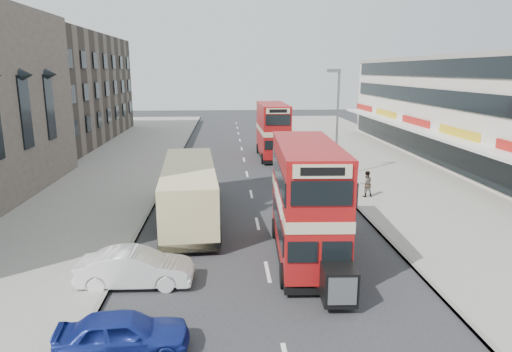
# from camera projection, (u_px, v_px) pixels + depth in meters

# --- Properties ---
(ground) EXTENTS (160.00, 160.00, 0.00)m
(ground) POSITION_uv_depth(u_px,v_px,m) (273.00, 295.00, 16.63)
(ground) COLOR #28282B
(ground) RESTS_ON ground
(road_surface) EXTENTS (12.00, 90.00, 0.01)m
(road_surface) POSITION_uv_depth(u_px,v_px,m) (247.00, 174.00, 36.07)
(road_surface) COLOR #28282B
(road_surface) RESTS_ON ground
(pavement_right) EXTENTS (12.00, 90.00, 0.15)m
(pavement_right) POSITION_uv_depth(u_px,v_px,m) (395.00, 171.00, 36.82)
(pavement_right) COLOR gray
(pavement_right) RESTS_ON ground
(pavement_left) EXTENTS (12.00, 90.00, 0.15)m
(pavement_left) POSITION_uv_depth(u_px,v_px,m) (92.00, 175.00, 35.28)
(pavement_left) COLOR gray
(pavement_left) RESTS_ON ground
(kerb_left) EXTENTS (0.20, 90.00, 0.16)m
(kerb_left) POSITION_uv_depth(u_px,v_px,m) (169.00, 174.00, 35.66)
(kerb_left) COLOR gray
(kerb_left) RESTS_ON ground
(kerb_right) EXTENTS (0.20, 90.00, 0.16)m
(kerb_right) POSITION_uv_depth(u_px,v_px,m) (323.00, 172.00, 36.44)
(kerb_right) COLOR gray
(kerb_right) RESTS_ON ground
(brick_terrace) EXTENTS (14.00, 28.00, 12.00)m
(brick_terrace) POSITION_uv_depth(u_px,v_px,m) (42.00, 89.00, 50.79)
(brick_terrace) COLOR #66594C
(brick_terrace) RESTS_ON ground
(commercial_row) EXTENTS (9.90, 46.20, 9.30)m
(commercial_row) POSITION_uv_depth(u_px,v_px,m) (483.00, 111.00, 38.23)
(commercial_row) COLOR beige
(commercial_row) RESTS_ON ground
(street_lamp) EXTENTS (1.00, 0.20, 8.12)m
(street_lamp) POSITION_uv_depth(u_px,v_px,m) (337.00, 115.00, 33.46)
(street_lamp) COLOR slate
(street_lamp) RESTS_ON ground
(bus_main) EXTENTS (2.79, 8.98, 4.89)m
(bus_main) POSITION_uv_depth(u_px,v_px,m) (307.00, 201.00, 19.44)
(bus_main) COLOR black
(bus_main) RESTS_ON ground
(bus_second) EXTENTS (2.53, 8.86, 4.88)m
(bus_second) POSITION_uv_depth(u_px,v_px,m) (273.00, 131.00, 42.26)
(bus_second) COLOR black
(bus_second) RESTS_ON ground
(coach) EXTENTS (3.47, 10.91, 2.85)m
(coach) POSITION_uv_depth(u_px,v_px,m) (189.00, 190.00, 24.76)
(coach) COLOR black
(coach) RESTS_ON ground
(car_left_near) EXTENTS (3.92, 1.87, 1.29)m
(car_left_near) POSITION_uv_depth(u_px,v_px,m) (123.00, 333.00, 13.08)
(car_left_near) COLOR navy
(car_left_near) RESTS_ON ground
(car_left_front) EXTENTS (4.35, 1.60, 1.42)m
(car_left_front) POSITION_uv_depth(u_px,v_px,m) (135.00, 268.00, 17.27)
(car_left_front) COLOR white
(car_left_front) RESTS_ON ground
(car_right_a) EXTENTS (4.17, 2.05, 1.17)m
(car_right_a) POSITION_uv_depth(u_px,v_px,m) (321.00, 180.00, 31.79)
(car_right_a) COLOR #A41011
(car_right_a) RESTS_ON ground
(car_right_b) EXTENTS (4.62, 2.28, 1.26)m
(car_right_b) POSITION_uv_depth(u_px,v_px,m) (315.00, 166.00, 36.05)
(car_right_b) COLOR #C87614
(car_right_b) RESTS_ON ground
(car_right_c) EXTENTS (3.60, 1.65, 1.20)m
(car_right_c) POSITION_uv_depth(u_px,v_px,m) (292.00, 143.00, 47.83)
(car_right_c) COLOR #5279A4
(car_right_c) RESTS_ON ground
(pedestrian_near) EXTENTS (0.65, 0.46, 1.69)m
(pedestrian_near) POSITION_uv_depth(u_px,v_px,m) (366.00, 184.00, 28.94)
(pedestrian_near) COLOR gray
(pedestrian_near) RESTS_ON pavement_right
(cyclist) EXTENTS (0.72, 1.84, 2.01)m
(cyclist) POSITION_uv_depth(u_px,v_px,m) (315.00, 171.00, 34.16)
(cyclist) COLOR gray
(cyclist) RESTS_ON ground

